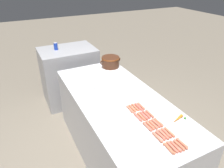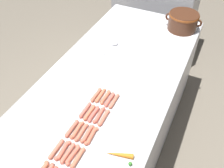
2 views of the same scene
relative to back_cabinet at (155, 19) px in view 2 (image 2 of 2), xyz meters
name	(u,v)px [view 2 (image 2 of 2)]	position (x,y,z in m)	size (l,w,h in m)	color
ground_plane	(113,140)	(0.16, -1.65, -0.52)	(20.00, 20.00, 0.00)	#756B5B
griddle_counter	(114,111)	(0.16, -1.65, -0.06)	(0.97, 2.18, 0.91)	#BCBCC1
back_cabinet	(155,19)	(0.00, 0.00, 0.00)	(0.97, 0.70, 1.04)	#A0A0A4
hot_dog_1	(56,149)	(0.15, -2.41, 0.41)	(0.03, 0.15, 0.03)	#CC7056
hot_dog_2	(72,128)	(0.15, -2.25, 0.41)	(0.03, 0.15, 0.03)	#CB6852
hot_dog_3	(85,110)	(0.15, -2.09, 0.41)	(0.03, 0.15, 0.03)	#D66756
hot_dog_4	(96,95)	(0.15, -1.93, 0.41)	(0.03, 0.15, 0.03)	#CC6D52
hot_dog_6	(63,150)	(0.19, -2.41, 0.41)	(0.03, 0.14, 0.03)	#D26751
hot_dog_7	(77,130)	(0.19, -2.25, 0.41)	(0.03, 0.15, 0.03)	#D26C4F
hot_dog_8	(89,113)	(0.19, -2.09, 0.41)	(0.03, 0.15, 0.03)	#D5704F
hot_dog_9	(100,96)	(0.18, -1.92, 0.41)	(0.03, 0.15, 0.03)	#CD7250
hot_dog_11	(68,153)	(0.22, -2.41, 0.41)	(0.03, 0.15, 0.03)	#CD6D56
hot_dog_12	(81,132)	(0.22, -2.25, 0.41)	(0.03, 0.15, 0.03)	#CA6E53
hot_dog_13	(94,114)	(0.22, -2.09, 0.41)	(0.03, 0.15, 0.03)	#D06355
hot_dog_14	(105,97)	(0.22, -1.92, 0.41)	(0.03, 0.15, 0.03)	#CC6C4D
hot_dog_16	(73,155)	(0.25, -2.41, 0.41)	(0.03, 0.14, 0.03)	#D06851
hot_dog_17	(87,134)	(0.26, -2.24, 0.41)	(0.03, 0.15, 0.03)	#CC6952
hot_dog_18	(99,115)	(0.26, -2.08, 0.41)	(0.03, 0.15, 0.03)	#D46450
hot_dog_19	(110,99)	(0.26, -1.93, 0.41)	(0.03, 0.15, 0.03)	#D66554
hot_dog_21	(78,158)	(0.29, -2.41, 0.41)	(0.03, 0.15, 0.03)	#D87252
hot_dog_22	(91,136)	(0.29, -2.25, 0.41)	(0.03, 0.14, 0.03)	#D4694D
hot_dog_23	(104,118)	(0.29, -2.09, 0.41)	(0.03, 0.15, 0.03)	#D76F55
hot_dog_24	(114,101)	(0.29, -1.93, 0.41)	(0.03, 0.15, 0.03)	#CB7056
bean_pot	(183,20)	(0.48, -0.78, 0.49)	(0.35, 0.28, 0.17)	#472616
serving_spoon	(110,45)	(-0.03, -1.33, 0.40)	(0.21, 0.22, 0.02)	#B7B7BC
carrot	(119,155)	(0.49, -2.29, 0.41)	(0.18, 0.08, 0.03)	orange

